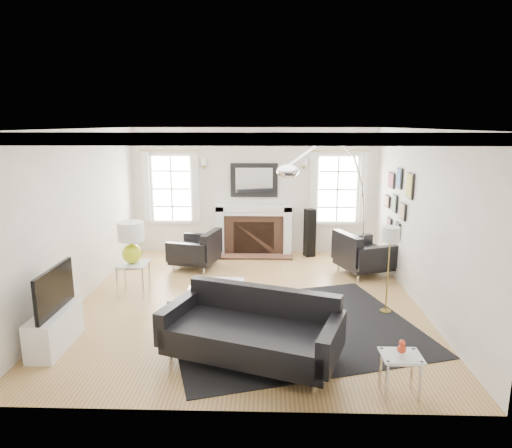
{
  "coord_description": "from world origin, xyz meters",
  "views": [
    {
      "loc": [
        0.35,
        -7.13,
        2.88
      ],
      "look_at": [
        0.12,
        0.3,
        1.24
      ],
      "focal_mm": 32.0,
      "sensor_mm": 36.0,
      "label": 1
    }
  ],
  "objects_px": {
    "arc_floor_lamp": "(329,205)",
    "armchair_right": "(361,255)",
    "coffee_table": "(216,288)",
    "fireplace": "(254,230)",
    "armchair_left": "(198,251)",
    "sofa": "(253,331)",
    "gourd_lamp": "(131,240)"
  },
  "relations": [
    {
      "from": "sofa",
      "to": "armchair_left",
      "type": "height_order",
      "value": "sofa"
    },
    {
      "from": "armchair_right",
      "to": "arc_floor_lamp",
      "type": "bearing_deg",
      "value": -149.02
    },
    {
      "from": "armchair_right",
      "to": "arc_floor_lamp",
      "type": "xyz_separation_m",
      "value": [
        -0.72,
        -0.43,
        1.06
      ]
    },
    {
      "from": "armchair_right",
      "to": "gourd_lamp",
      "type": "bearing_deg",
      "value": -163.54
    },
    {
      "from": "sofa",
      "to": "gourd_lamp",
      "type": "distance_m",
      "value": 3.09
    },
    {
      "from": "armchair_left",
      "to": "arc_floor_lamp",
      "type": "height_order",
      "value": "arc_floor_lamp"
    },
    {
      "from": "gourd_lamp",
      "to": "armchair_right",
      "type": "bearing_deg",
      "value": 16.46
    },
    {
      "from": "armchair_right",
      "to": "coffee_table",
      "type": "bearing_deg",
      "value": -146.05
    },
    {
      "from": "fireplace",
      "to": "coffee_table",
      "type": "relative_size",
      "value": 2.01
    },
    {
      "from": "coffee_table",
      "to": "arc_floor_lamp",
      "type": "height_order",
      "value": "arc_floor_lamp"
    },
    {
      "from": "coffee_table",
      "to": "arc_floor_lamp",
      "type": "bearing_deg",
      "value": 35.01
    },
    {
      "from": "armchair_left",
      "to": "coffee_table",
      "type": "height_order",
      "value": "armchair_left"
    },
    {
      "from": "armchair_left",
      "to": "armchair_right",
      "type": "xyz_separation_m",
      "value": [
        3.24,
        -0.3,
        0.03
      ]
    },
    {
      "from": "fireplace",
      "to": "armchair_left",
      "type": "xyz_separation_m",
      "value": [
        -1.1,
        -1.06,
        -0.18
      ]
    },
    {
      "from": "fireplace",
      "to": "arc_floor_lamp",
      "type": "relative_size",
      "value": 0.63
    },
    {
      "from": "fireplace",
      "to": "coffee_table",
      "type": "distance_m",
      "value": 3.17
    },
    {
      "from": "armchair_left",
      "to": "armchair_right",
      "type": "relative_size",
      "value": 0.88
    },
    {
      "from": "coffee_table",
      "to": "arc_floor_lamp",
      "type": "distance_m",
      "value": 2.58
    },
    {
      "from": "sofa",
      "to": "armchair_left",
      "type": "distance_m",
      "value": 3.88
    },
    {
      "from": "armchair_left",
      "to": "armchair_right",
      "type": "distance_m",
      "value": 3.25
    },
    {
      "from": "coffee_table",
      "to": "armchair_right",
      "type": "bearing_deg",
      "value": 33.95
    },
    {
      "from": "fireplace",
      "to": "armchair_right",
      "type": "bearing_deg",
      "value": -32.55
    },
    {
      "from": "fireplace",
      "to": "armchair_right",
      "type": "xyz_separation_m",
      "value": [
        2.14,
        -1.36,
        -0.16
      ]
    },
    {
      "from": "coffee_table",
      "to": "arc_floor_lamp",
      "type": "xyz_separation_m",
      "value": [
        1.91,
        1.34,
        1.1
      ]
    },
    {
      "from": "sofa",
      "to": "armchair_left",
      "type": "bearing_deg",
      "value": 108.9
    },
    {
      "from": "arc_floor_lamp",
      "to": "armchair_right",
      "type": "bearing_deg",
      "value": 30.98
    },
    {
      "from": "coffee_table",
      "to": "fireplace",
      "type": "bearing_deg",
      "value": 81.14
    },
    {
      "from": "armchair_right",
      "to": "armchair_left",
      "type": "bearing_deg",
      "value": 174.66
    },
    {
      "from": "armchair_left",
      "to": "gourd_lamp",
      "type": "relative_size",
      "value": 1.6
    },
    {
      "from": "arc_floor_lamp",
      "to": "sofa",
      "type": "bearing_deg",
      "value": -113.28
    },
    {
      "from": "gourd_lamp",
      "to": "coffee_table",
      "type": "bearing_deg",
      "value": -20.37
    },
    {
      "from": "fireplace",
      "to": "gourd_lamp",
      "type": "bearing_deg",
      "value": -127.44
    }
  ]
}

